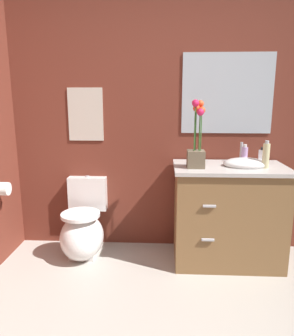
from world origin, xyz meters
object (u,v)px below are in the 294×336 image
toilet (83,230)px  toilet_paper_roll (2,189)px  lotion_bottle (266,155)px  flower_vase (196,144)px  wall_poster (86,114)px  soap_bottle (262,157)px  vanity_cabinet (228,213)px  wall_mirror (227,94)px  hand_wash_bottle (244,155)px

toilet → toilet_paper_roll: bearing=-162.1°
lotion_bottle → flower_vase: bearing=-179.0°
wall_poster → toilet_paper_roll: bearing=-142.7°
flower_vase → soap_bottle: 0.61m
vanity_cabinet → lotion_bottle: lotion_bottle is taller
wall_poster → lotion_bottle: bearing=-13.0°
vanity_cabinet → wall_poster: wall_poster is taller
flower_vase → wall_poster: (-0.98, 0.36, 0.22)m
soap_bottle → lotion_bottle: (-0.02, -0.14, 0.04)m
flower_vase → toilet_paper_roll: flower_vase is taller
soap_bottle → toilet_paper_roll: bearing=-173.4°
toilet → vanity_cabinet: vanity_cabinet is taller
soap_bottle → wall_poster: size_ratio=0.31×
toilet → flower_vase: bearing=-5.6°
wall_poster → wall_mirror: (1.28, 0.00, 0.19)m
toilet_paper_roll → soap_bottle: bearing=6.6°
toilet → wall_poster: bearing=90.0°
wall_mirror → hand_wash_bottle: bearing=-57.4°
flower_vase → lotion_bottle: size_ratio=2.44×
wall_mirror → wall_poster: bearing=180.0°
wall_poster → toilet_paper_roll: size_ratio=4.36×
vanity_cabinet → toilet_paper_roll: size_ratio=9.43×
toilet → flower_vase: size_ratio=1.27×
lotion_bottle → toilet_paper_roll: lotion_bottle is taller
hand_wash_bottle → toilet_paper_roll: (-2.02, -0.26, -0.25)m
hand_wash_bottle → toilet_paper_roll: bearing=-172.7°
hand_wash_bottle → toilet: bearing=-177.5°
lotion_bottle → wall_mirror: bearing=126.8°
vanity_cabinet → lotion_bottle: bearing=-13.1°
toilet → hand_wash_bottle: hand_wash_bottle is taller
wall_mirror → toilet_paper_roll: wall_mirror is taller
soap_bottle → wall_mirror: size_ratio=0.19×
vanity_cabinet → toilet_paper_roll: bearing=-174.9°
soap_bottle → wall_mirror: (-0.28, 0.21, 0.53)m
vanity_cabinet → soap_bottle: 0.56m
vanity_cabinet → toilet_paper_roll: (-1.89, -0.17, 0.24)m
toilet_paper_roll → hand_wash_bottle: bearing=7.3°
flower_vase → vanity_cabinet: bearing=13.4°
lotion_bottle → toilet_paper_roll: bearing=-177.1°
soap_bottle → hand_wash_bottle: hand_wash_bottle is taller
toilet → hand_wash_bottle: (1.41, 0.06, 0.69)m
lotion_bottle → hand_wash_bottle: size_ratio=1.31×
soap_bottle → wall_mirror: 0.63m
toilet → wall_poster: wall_poster is taller
toilet_paper_roll → flower_vase: bearing=3.6°
hand_wash_bottle → wall_mirror: (-0.13, 0.21, 0.52)m
lotion_bottle → hand_wash_bottle: lotion_bottle is taller
toilet → vanity_cabinet: size_ratio=0.67×
vanity_cabinet → toilet_paper_roll: 1.91m
wall_mirror → toilet_paper_roll: 2.09m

